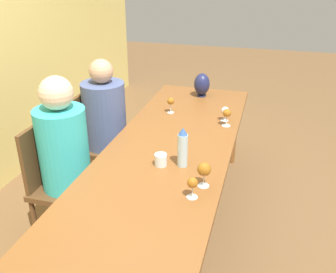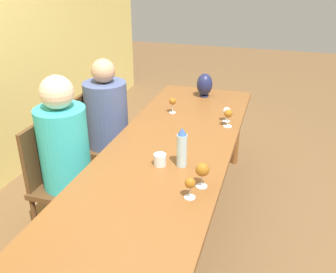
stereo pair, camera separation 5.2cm
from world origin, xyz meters
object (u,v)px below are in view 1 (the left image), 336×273
wine_glass_2 (193,184)px  water_bottle (183,148)px  water_tumbler (161,160)px  wine_glass_0 (225,111)px  vase (202,84)px  wine_glass_3 (171,102)px  person_far (107,125)px  chair_far (99,140)px  wine_glass_4 (204,170)px  chair_near (59,180)px  wine_glass_1 (227,114)px  person_near (67,159)px

wine_glass_2 → water_bottle: bearing=22.4°
water_tumbler → wine_glass_0: size_ratio=0.67×
vase → wine_glass_3: bearing=160.6°
wine_glass_2 → person_far: person_far is taller
wine_glass_0 → chair_far: (-0.15, 1.06, -0.33)m
water_bottle → wine_glass_2: size_ratio=2.11×
vase → chair_far: bearing=132.1°
wine_glass_4 → wine_glass_3: bearing=24.7°
wine_glass_4 → chair_far: bearing=51.7°
vase → chair_near: 1.61m
water_bottle → chair_near: (-0.02, 0.90, -0.38)m
water_bottle → vase: water_bottle is taller
water_tumbler → person_far: size_ratio=0.07×
wine_glass_1 → chair_near: bearing=123.6°
wine_glass_1 → wine_glass_2: size_ratio=1.13×
chair_far → person_near: (-0.67, -0.08, 0.19)m
wine_glass_0 → chair_near: (-0.82, 1.06, -0.33)m
wine_glass_4 → wine_glass_1: bearing=-0.7°
vase → wine_glass_4: size_ratio=1.46×
wine_glass_0 → wine_glass_1: (-0.10, -0.03, 0.02)m
water_bottle → wine_glass_2: bearing=-157.6°
wine_glass_2 → wine_glass_3: size_ratio=0.93×
water_bottle → wine_glass_4: bearing=-138.7°
chair_near → person_far: 0.69m
person_near → wine_glass_2: bearing=-107.9°
wine_glass_1 → chair_far: bearing=92.7°
wine_glass_1 → wine_glass_2: wine_glass_1 is taller
water_tumbler → wine_glass_4: wine_glass_4 is taller
chair_far → person_far: bearing=-90.0°
wine_glass_1 → chair_near: 1.35m
water_bottle → wine_glass_1: water_bottle is taller
vase → wine_glass_3: size_ratio=1.66×
chair_far → wine_glass_0: bearing=-81.8°
vase → wine_glass_1: size_ratio=1.58×
wine_glass_0 → wine_glass_4: (-1.00, -0.02, 0.03)m
chair_near → person_near: (-0.00, -0.08, 0.19)m
wine_glass_3 → wine_glass_1: bearing=-107.0°
wine_glass_2 → wine_glass_0: bearing=-1.1°
wine_glass_1 → wine_glass_2: bearing=177.3°
chair_far → person_near: 0.70m
water_bottle → wine_glass_0: bearing=-11.1°
wine_glass_0 → chair_near: chair_near is taller
wine_glass_0 → chair_far: bearing=98.2°
wine_glass_0 → water_bottle: bearing=168.9°
wine_glass_4 → person_far: size_ratio=0.12×
wine_glass_0 → wine_glass_2: (-1.13, 0.02, 0.01)m
wine_glass_0 → wine_glass_4: size_ratio=0.78×
person_near → vase: bearing=-26.6°
wine_glass_3 → chair_far: size_ratio=0.15×
person_far → water_tumbler: bearing=-135.0°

